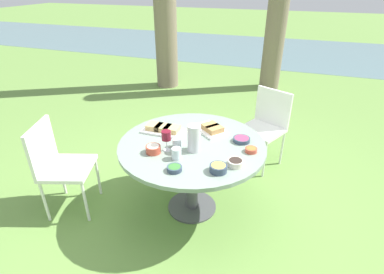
{
  "coord_description": "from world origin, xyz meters",
  "views": [
    {
      "loc": [
        0.76,
        -2.14,
        2.01
      ],
      "look_at": [
        0.0,
        0.0,
        0.78
      ],
      "focal_mm": 28.0,
      "sensor_mm": 36.0,
      "label": 1
    }
  ],
  "objects_px": {
    "chair_near_left": "(266,122)",
    "chair_near_right": "(58,161)",
    "dining_table": "(192,153)",
    "water_pitcher": "(194,138)",
    "wine_glass": "(166,136)"
  },
  "relations": [
    {
      "from": "chair_near_left",
      "to": "chair_near_right",
      "type": "distance_m",
      "value": 2.23
    },
    {
      "from": "dining_table",
      "to": "chair_near_right",
      "type": "distance_m",
      "value": 1.23
    },
    {
      "from": "chair_near_left",
      "to": "water_pitcher",
      "type": "xyz_separation_m",
      "value": [
        -0.46,
        -1.19,
        0.32
      ]
    },
    {
      "from": "dining_table",
      "to": "wine_glass",
      "type": "distance_m",
      "value": 0.34
    },
    {
      "from": "water_pitcher",
      "to": "chair_near_right",
      "type": "bearing_deg",
      "value": -166.96
    },
    {
      "from": "dining_table",
      "to": "chair_near_right",
      "type": "xyz_separation_m",
      "value": [
        -1.16,
        -0.39,
        -0.1
      ]
    },
    {
      "from": "chair_near_left",
      "to": "wine_glass",
      "type": "distance_m",
      "value": 1.47
    },
    {
      "from": "dining_table",
      "to": "chair_near_right",
      "type": "relative_size",
      "value": 1.45
    },
    {
      "from": "dining_table",
      "to": "chair_near_left",
      "type": "height_order",
      "value": "chair_near_left"
    },
    {
      "from": "chair_near_left",
      "to": "wine_glass",
      "type": "relative_size",
      "value": 4.94
    },
    {
      "from": "chair_near_right",
      "to": "wine_glass",
      "type": "xyz_separation_m",
      "value": [
        1.0,
        0.21,
        0.33
      ]
    },
    {
      "from": "dining_table",
      "to": "water_pitcher",
      "type": "bearing_deg",
      "value": -62.25
    },
    {
      "from": "wine_glass",
      "to": "dining_table",
      "type": "bearing_deg",
      "value": 49.75
    },
    {
      "from": "dining_table",
      "to": "chair_near_right",
      "type": "bearing_deg",
      "value": -161.31
    },
    {
      "from": "water_pitcher",
      "to": "chair_near_left",
      "type": "bearing_deg",
      "value": 68.7
    }
  ]
}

